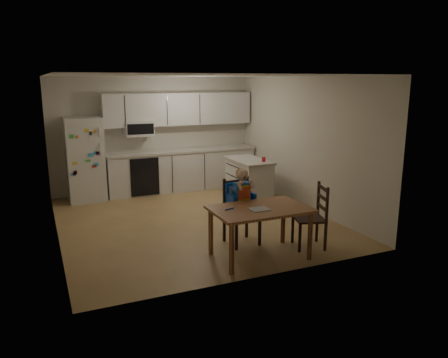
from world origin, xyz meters
TOP-DOWN VIEW (x-y plane):
  - room at (0.00, 0.48)m, footprint 4.52×5.01m
  - refrigerator at (-1.55, 2.15)m, footprint 0.72×0.70m
  - kitchen_run at (0.50, 2.24)m, footprint 3.37×0.62m
  - kitchen_island at (1.47, 0.74)m, footprint 0.61×1.17m
  - red_cup at (1.63, 0.40)m, footprint 0.07×0.07m
  - dining_table at (0.30, -1.93)m, footprint 1.34×0.86m
  - napkin at (0.25, -2.00)m, footprint 0.26×0.22m
  - toddler_spoon at (-0.13, -1.84)m, footprint 0.12×0.06m
  - chair_booster at (0.29, -1.31)m, footprint 0.46×0.46m
  - chair_side at (1.24, -1.91)m, footprint 0.52×0.52m

SIDE VIEW (x-z plane):
  - kitchen_island at x=1.47m, z-range 0.00..0.87m
  - chair_side at x=1.24m, z-range 0.06..1.01m
  - dining_table at x=0.30m, z-range 0.26..0.98m
  - chair_booster at x=0.29m, z-range 0.12..1.28m
  - napkin at x=0.25m, z-range 0.72..0.73m
  - toddler_spoon at x=-0.13m, z-range 0.72..0.73m
  - refrigerator at x=-1.55m, z-range 0.00..1.70m
  - kitchen_run at x=0.50m, z-range -0.20..1.95m
  - red_cup at x=1.63m, z-range 0.87..0.96m
  - room at x=0.00m, z-range -0.01..2.51m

